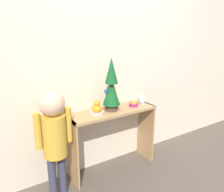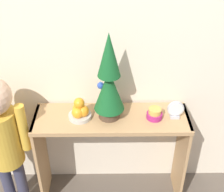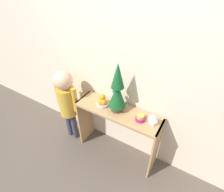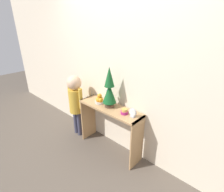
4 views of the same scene
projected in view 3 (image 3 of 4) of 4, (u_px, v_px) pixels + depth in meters
name	position (u px, v px, depth m)	size (l,w,h in m)	color
ground_plane	(111.00, 160.00, 2.41)	(12.00, 12.00, 0.00)	brown
back_wall	(128.00, 67.00, 1.93)	(7.00, 0.05, 2.50)	beige
console_table	(117.00, 122.00, 2.18)	(1.06, 0.33, 0.78)	tan
mini_tree	(117.00, 90.00, 1.90)	(0.20, 0.20, 0.61)	#4C3828
fruit_bowl	(102.00, 101.00, 2.11)	(0.16, 0.16, 0.16)	#B7B2A8
singing_bowl	(140.00, 118.00, 1.91)	(0.11, 0.11, 0.08)	#9E2366
desk_clock	(153.00, 120.00, 1.84)	(0.11, 0.04, 0.13)	#B2B2B7
child_figure	(67.00, 98.00, 2.33)	(0.37, 0.24, 1.13)	#38384C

